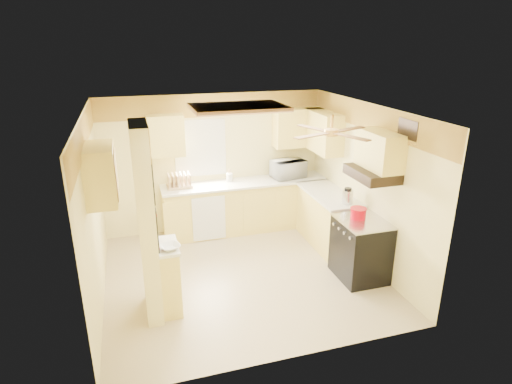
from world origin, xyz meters
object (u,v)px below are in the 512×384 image
object	(u,v)px
dutch_oven	(358,213)
bowl	(170,247)
kettle	(348,196)
stove	(360,249)
microwave	(288,169)

from	to	relation	value
dutch_oven	bowl	bearing A→B (deg)	-175.09
dutch_oven	kettle	bearing A→B (deg)	78.83
stove	kettle	xyz separation A→B (m)	(0.08, 0.63, 0.60)
stove	bowl	size ratio (longest dim) A/B	3.79
dutch_oven	kettle	world-z (taller)	kettle
dutch_oven	kettle	size ratio (longest dim) A/B	0.94
dutch_oven	kettle	distance (m)	0.54
bowl	kettle	bearing A→B (deg)	14.99
stove	bowl	distance (m)	2.82
microwave	dutch_oven	xyz separation A→B (m)	(0.30, -2.06, -0.11)
stove	microwave	bearing A→B (deg)	98.72
bowl	dutch_oven	size ratio (longest dim) A/B	1.00
stove	microwave	distance (m)	2.28
stove	bowl	xyz separation A→B (m)	(-2.77, -0.13, 0.51)
bowl	kettle	distance (m)	2.94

